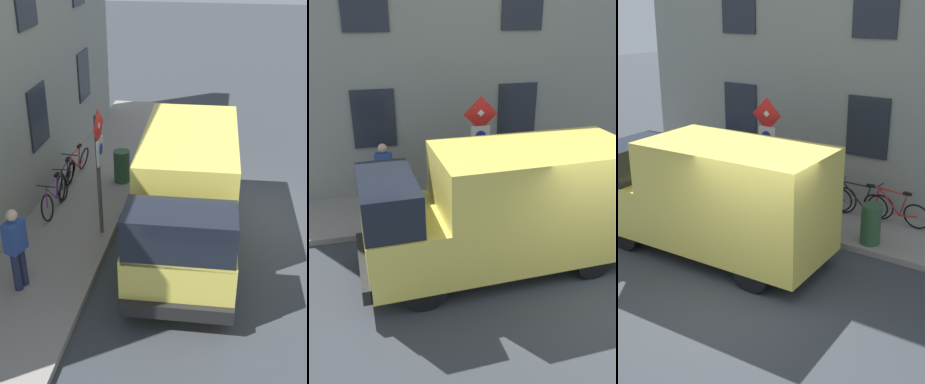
# 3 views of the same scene
# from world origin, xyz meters

# --- Properties ---
(ground_plane) EXTENTS (80.00, 80.00, 0.00)m
(ground_plane) POSITION_xyz_m (0.00, 0.00, 0.00)
(ground_plane) COLOR #35393E
(sidewalk_slab) EXTENTS (2.19, 16.21, 0.14)m
(sidewalk_slab) POSITION_xyz_m (4.07, 0.00, 0.07)
(sidewalk_slab) COLOR gray
(sidewalk_slab) RESTS_ON ground_plane
(building_facade) EXTENTS (0.75, 14.21, 7.07)m
(building_facade) POSITION_xyz_m (5.52, 0.00, 3.54)
(building_facade) COLOR gray
(building_facade) RESTS_ON ground_plane
(sign_post_stacked) EXTENTS (0.15, 0.56, 2.86)m
(sign_post_stacked) POSITION_xyz_m (3.19, 1.64, 2.06)
(sign_post_stacked) COLOR #474C47
(sign_post_stacked) RESTS_ON sidewalk_slab
(delivery_van) EXTENTS (2.20, 5.40, 2.50)m
(delivery_van) POSITION_xyz_m (1.28, 1.70, 1.33)
(delivery_van) COLOR #E9D656
(delivery_van) RESTS_ON ground_plane
(bicycle_red) EXTENTS (0.46, 1.72, 0.89)m
(bicycle_red) POSITION_xyz_m (4.62, -1.07, 0.51)
(bicycle_red) COLOR black
(bicycle_red) RESTS_ON sidewalk_slab
(bicycle_black) EXTENTS (0.46, 1.71, 0.89)m
(bicycle_black) POSITION_xyz_m (4.62, -0.14, 0.51)
(bicycle_black) COLOR black
(bicycle_black) RESTS_ON sidewalk_slab
(bicycle_purple) EXTENTS (0.46, 1.71, 0.89)m
(bicycle_purple) POSITION_xyz_m (4.62, 0.79, 0.51)
(bicycle_purple) COLOR black
(bicycle_purple) RESTS_ON sidewalk_slab
(pedestrian) EXTENTS (0.36, 0.46, 1.72)m
(pedestrian) POSITION_xyz_m (4.27, 3.80, 1.07)
(pedestrian) COLOR #262B47
(pedestrian) RESTS_ON sidewalk_slab
(litter_bin) EXTENTS (0.44, 0.44, 0.90)m
(litter_bin) POSITION_xyz_m (3.32, -1.00, 0.59)
(litter_bin) COLOR #2D5133
(litter_bin) RESTS_ON sidewalk_slab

